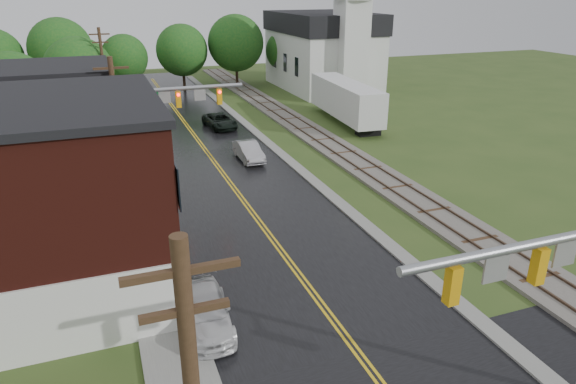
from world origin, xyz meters
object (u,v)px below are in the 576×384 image
traffic_signal_near (556,278)px  suv_dark (220,121)px  sedan_silver (249,151)px  church (326,43)px  traffic_signal_far (167,108)px  tree_left_c (15,91)px  construction_barrel (201,315)px  pickup_white (205,311)px  utility_pole_b (120,136)px  semi_trailer (346,99)px  utility_pole_c (105,76)px  tree_left_e (81,73)px

traffic_signal_near → suv_dark: (-0.71, 37.48, -4.30)m
sedan_silver → church: bearing=53.7°
sedan_silver → traffic_signal_far: bearing=-160.1°
tree_left_c → construction_barrel: 31.44m
suv_dark → pickup_white: 30.44m
church → sedan_silver: 30.45m
traffic_signal_far → utility_pole_b: size_ratio=0.82×
sedan_silver → semi_trailer: (12.06, 7.81, 1.63)m
utility_pole_b → tree_left_c: (-7.05, 17.90, -0.21)m
traffic_signal_near → sedan_silver: size_ratio=1.73×
utility_pole_c → sedan_silver: size_ratio=2.13×
sedan_silver → utility_pole_c: bearing=121.7°
suv_dark → sedan_silver: sedan_silver is taller
utility_pole_c → tree_left_e: 2.79m
tree_left_e → pickup_white: bearing=-83.6°
traffic_signal_far → utility_pole_c: bearing=101.1°
traffic_signal_far → tree_left_e: bearing=105.9°
church → construction_barrel: size_ratio=19.55×
tree_left_c → pickup_white: size_ratio=1.70×
traffic_signal_far → suv_dark: size_ratio=1.53×
utility_pole_b → utility_pole_c: bearing=90.0°
traffic_signal_near → construction_barrel: 12.48m
suv_dark → traffic_signal_far: bearing=-123.4°
church → tree_left_c: 36.59m
traffic_signal_near → traffic_signal_far: bearing=105.5°
utility_pole_c → suv_dark: 11.33m
tree_left_c → pickup_white: bearing=-73.2°
tree_left_c → suv_dark: (16.61, -0.41, -3.85)m
traffic_signal_near → sedan_silver: bearing=91.9°
traffic_signal_near → tree_left_e: tree_left_e is taller
tree_left_e → tree_left_c: bearing=-129.8°
traffic_signal_near → utility_pole_b: bearing=117.2°
traffic_signal_near → utility_pole_c: bearing=103.7°
sedan_silver → suv_dark: bearing=88.1°
tree_left_e → semi_trailer: 25.21m
tree_left_c → pickup_white: tree_left_c is taller
church → suv_dark: 22.95m
utility_pole_c → construction_barrel: 34.31m
semi_trailer → church: bearing=72.2°
construction_barrel → suv_dark: bearing=75.2°
pickup_white → construction_barrel: size_ratio=4.40×
suv_dark → semi_trailer: bearing=-18.3°
tree_left_e → suv_dark: bearing=-28.9°
church → sedan_silver: church is taller
tree_left_e → utility_pole_b: bearing=-85.1°
utility_pole_c → tree_left_c: (-7.05, -4.10, -0.21)m
sedan_silver → construction_barrel: (-7.58, -19.29, -0.19)m
tree_left_c → pickup_white: (9.05, -29.90, -3.86)m
semi_trailer → tree_left_c: bearing=174.4°
pickup_white → semi_trailer: semi_trailer is taller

